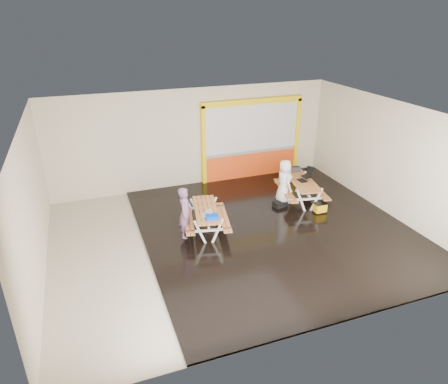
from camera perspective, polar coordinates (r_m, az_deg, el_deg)
name	(u,v)px	position (r m, az deg, el deg)	size (l,w,h in m)	color
room	(236,180)	(10.73, 1.65, 1.78)	(10.02, 8.02, 3.52)	beige
deck	(274,228)	(11.97, 7.15, -5.08)	(7.50, 7.98, 0.05)	black
kiosk	(252,141)	(15.05, 3.93, 7.23)	(3.88, 0.16, 3.00)	#ED4915
picnic_table_left	(206,214)	(11.49, -2.56, -3.17)	(1.58, 2.04, 0.73)	#B66F38
picnic_table_right	(301,186)	(13.48, 10.88, 0.90)	(1.65, 2.15, 0.78)	#B66F38
person_left	(185,213)	(11.15, -5.50, -2.97)	(0.55, 0.36, 1.51)	#704D72
person_right	(284,182)	(13.15, 8.53, 1.48)	(0.71, 0.46, 1.46)	white
laptop_left	(207,214)	(11.05, -2.49, -3.11)	(0.32, 0.30, 0.13)	silver
laptop_right	(304,179)	(13.41, 11.21, 1.82)	(0.40, 0.36, 0.16)	black
blue_pouch	(212,217)	(10.88, -1.68, -3.53)	(0.34, 0.24, 0.10)	#0039DC
toolbox	(295,169)	(14.10, 10.05, 3.19)	(0.38, 0.23, 0.20)	black
backpack	(308,172)	(14.32, 11.88, 2.75)	(0.26, 0.18, 0.42)	black
dark_case	(280,204)	(13.19, 7.92, -1.68)	(0.41, 0.31, 0.16)	black
fluke_bag	(320,208)	(12.97, 13.47, -2.21)	(0.39, 0.25, 0.33)	black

